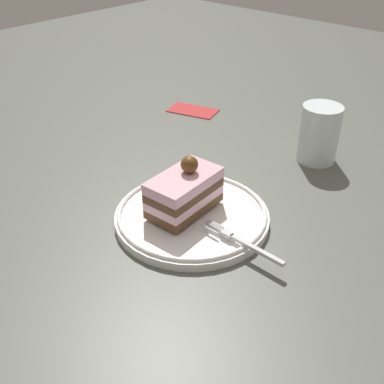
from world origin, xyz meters
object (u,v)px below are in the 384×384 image
(cake_slice, at_px, (184,191))
(dessert_plate, at_px, (192,215))
(fork, at_px, (240,241))
(drink_glass_far, at_px, (319,135))
(folded_napkin, at_px, (193,110))

(cake_slice, bearing_deg, dessert_plate, 17.59)
(cake_slice, distance_m, fork, 0.11)
(dessert_plate, height_order, drink_glass_far, drink_glass_far)
(drink_glass_far, bearing_deg, folded_napkin, 177.03)
(fork, bearing_deg, dessert_plate, 172.79)
(fork, relative_size, folded_napkin, 1.23)
(dessert_plate, relative_size, cake_slice, 1.99)
(drink_glass_far, distance_m, folded_napkin, 0.30)
(cake_slice, relative_size, fork, 0.88)
(folded_napkin, bearing_deg, fork, -40.59)
(cake_slice, xyz_separation_m, fork, (0.10, -0.01, -0.03))
(drink_glass_far, bearing_deg, cake_slice, -100.08)
(dessert_plate, relative_size, fork, 1.75)
(folded_napkin, bearing_deg, dessert_plate, -48.18)
(dessert_plate, xyz_separation_m, folded_napkin, (-0.26, 0.29, -0.01))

